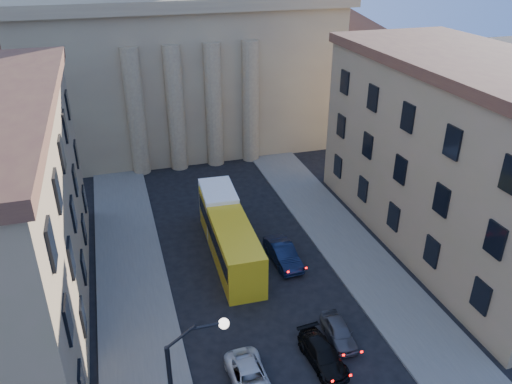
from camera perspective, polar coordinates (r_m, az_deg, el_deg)
sidewalk_left at (r=33.26m, az=-13.20°, el=-15.48°), size 5.00×60.00×0.15m
sidewalk_right at (r=37.29m, az=14.13°, el=-10.27°), size 5.00×60.00×0.15m
church at (r=63.73m, az=-9.46°, el=17.38°), size 68.02×28.76×36.60m
building_right at (r=41.15m, az=22.84°, el=3.84°), size 11.60×26.60×14.70m
car_left_mid at (r=29.18m, az=-0.70°, el=-20.57°), size 2.09×4.43×1.22m
car_right_mid at (r=30.67m, az=7.63°, el=-17.93°), size 2.03×4.31×1.22m
car_right_far at (r=32.20m, az=9.43°, el=-15.45°), size 1.67×3.66×1.22m
car_right_distant at (r=38.24m, az=3.09°, el=-7.05°), size 1.85×4.72×1.53m
city_bus at (r=38.42m, az=-3.04°, el=-5.02°), size 3.11×12.01×3.36m
box_truck at (r=41.41m, az=-4.06°, el=-2.60°), size 2.98×6.84×3.69m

